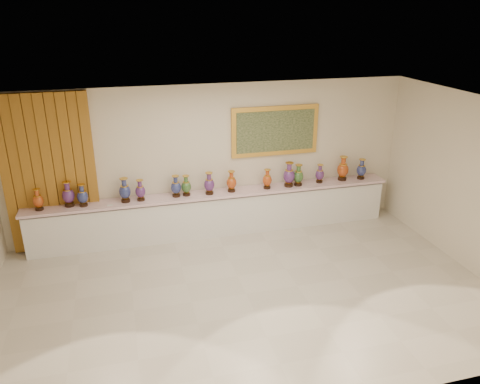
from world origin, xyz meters
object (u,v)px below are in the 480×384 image
object	(u,v)px
vase_2	(83,196)
vase_0	(38,201)
counter	(216,214)
vase_1	(68,195)

from	to	relation	value
vase_2	vase_0	bearing A→B (deg)	178.95
counter	vase_2	xyz separation A→B (m)	(-2.50, -0.04, 0.65)
counter	vase_0	xyz separation A→B (m)	(-3.27, -0.03, 0.65)
counter	vase_0	distance (m)	3.33
vase_1	vase_2	world-z (taller)	vase_1
vase_1	vase_2	size ratio (longest dim) A/B	1.13
vase_2	vase_1	bearing A→B (deg)	166.74
vase_0	vase_2	size ratio (longest dim) A/B	0.96
counter	vase_0	world-z (taller)	vase_0
vase_0	vase_1	size ratio (longest dim) A/B	0.85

